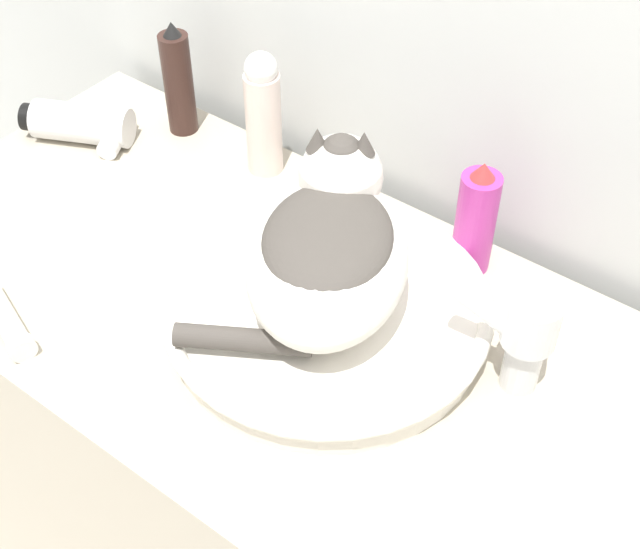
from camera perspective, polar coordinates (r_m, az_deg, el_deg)
The scene contains 9 objects.
vanity_counter at distance 1.46m, azimuth -0.98°, elevation -14.58°, with size 1.24×0.56×0.85m.
sink_basin at distance 1.09m, azimuth 0.47°, elevation -2.34°, with size 0.41×0.41×0.05m.
cat at distance 1.04m, azimuth 0.55°, elevation 1.93°, with size 0.29×0.34×0.17m.
faucet at distance 1.02m, azimuth 12.90°, elevation -3.75°, with size 0.12×0.07×0.14m.
lotion_bottle_white at distance 1.30m, azimuth -3.66°, elevation 10.26°, with size 0.05×0.05×0.19m.
hairspray_can_black at distance 1.41m, azimuth -9.06°, elevation 12.10°, with size 0.05×0.05×0.19m.
spray_bottle_trigger at distance 1.16m, azimuth 9.93°, elevation 3.43°, with size 0.05×0.05×0.17m.
cream_tube at distance 1.17m, azimuth -19.44°, elevation -2.77°, with size 0.13×0.07×0.03m.
hair_dryer at distance 1.44m, azimuth -14.87°, elevation 9.27°, with size 0.18×0.13×0.06m.
Camera 1 is at (0.47, -0.31, 1.67)m, focal length 50.00 mm.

